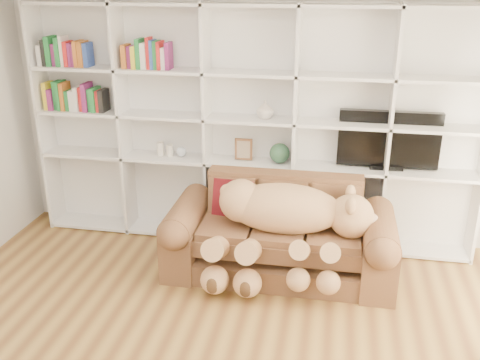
# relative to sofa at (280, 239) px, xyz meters

# --- Properties ---
(wall_back) EXTENTS (5.00, 0.02, 2.70)m
(wall_back) POSITION_rel_sofa_xyz_m (-0.38, 0.80, 1.02)
(wall_back) COLOR silver
(wall_back) RESTS_ON floor
(bookshelf) EXTENTS (4.43, 0.35, 2.40)m
(bookshelf) POSITION_rel_sofa_xyz_m (-0.62, 0.66, 0.98)
(bookshelf) COLOR white
(bookshelf) RESTS_ON floor
(sofa) EXTENTS (2.07, 0.90, 0.87)m
(sofa) POSITION_rel_sofa_xyz_m (0.00, 0.00, 0.00)
(sofa) COLOR brown
(sofa) RESTS_ON floor
(teddy_bear) EXTENTS (1.51, 0.84, 0.87)m
(teddy_bear) POSITION_rel_sofa_xyz_m (0.05, -0.18, 0.27)
(teddy_bear) COLOR tan
(teddy_bear) RESTS_ON sofa
(throw_pillow) EXTENTS (0.41, 0.26, 0.40)m
(throw_pillow) POSITION_rel_sofa_xyz_m (-0.47, 0.15, 0.30)
(throw_pillow) COLOR #5A0F10
(throw_pillow) RESTS_ON sofa
(tv) EXTENTS (0.96, 0.18, 0.56)m
(tv) POSITION_rel_sofa_xyz_m (0.95, 0.65, 0.81)
(tv) COLOR black
(tv) RESTS_ON bookshelf
(picture_frame) EXTENTS (0.18, 0.03, 0.22)m
(picture_frame) POSITION_rel_sofa_xyz_m (-0.45, 0.60, 0.66)
(picture_frame) COLOR brown
(picture_frame) RESTS_ON bookshelf
(green_vase) EXTENTS (0.20, 0.20, 0.20)m
(green_vase) POSITION_rel_sofa_xyz_m (-0.09, 0.60, 0.64)
(green_vase) COLOR #295136
(green_vase) RESTS_ON bookshelf
(figurine_tall) EXTENTS (0.09, 0.09, 0.15)m
(figurine_tall) POSITION_rel_sofa_xyz_m (-1.33, 0.60, 0.61)
(figurine_tall) COLOR beige
(figurine_tall) RESTS_ON bookshelf
(figurine_short) EXTENTS (0.09, 0.09, 0.12)m
(figurine_short) POSITION_rel_sofa_xyz_m (-1.23, 0.60, 0.60)
(figurine_short) COLOR beige
(figurine_short) RESTS_ON bookshelf
(snow_globe) EXTENTS (0.10, 0.10, 0.10)m
(snow_globe) POSITION_rel_sofa_xyz_m (-1.11, 0.60, 0.59)
(snow_globe) COLOR silver
(snow_globe) RESTS_ON bookshelf
(shelf_vase) EXTENTS (0.18, 0.18, 0.18)m
(shelf_vase) POSITION_rel_sofa_xyz_m (-0.24, 0.60, 1.07)
(shelf_vase) COLOR beige
(shelf_vase) RESTS_ON bookshelf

